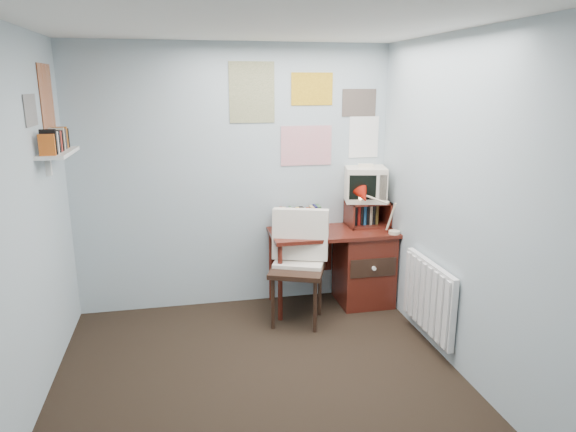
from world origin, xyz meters
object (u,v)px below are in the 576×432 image
object	(u,v)px
wall_shelf	(58,153)
tv_riser	(367,213)
desk_chair	(297,270)
radiator	(429,297)
desk_lamp	(395,214)
desk	(358,264)
crt_tv	(365,182)

from	to	relation	value
wall_shelf	tv_riser	bearing A→B (deg)	10.32
desk_chair	radiator	size ratio (longest dim) A/B	1.25
desk_lamp	radiator	size ratio (longest dim) A/B	0.48
desk	tv_riser	world-z (taller)	tv_riser
desk	wall_shelf	xyz separation A→B (m)	(-2.57, -0.38, 1.21)
tv_riser	desk_chair	bearing A→B (deg)	-152.78
desk_chair	desk_lamp	world-z (taller)	desk_lamp
tv_riser	crt_tv	bearing A→B (deg)	145.10
wall_shelf	radiator	bearing A→B (deg)	-10.89
desk_chair	desk	bearing A→B (deg)	45.93
crt_tv	radiator	bearing A→B (deg)	-66.91
tv_riser	wall_shelf	distance (m)	2.83
desk	radiator	bearing A→B (deg)	-72.76
desk	tv_riser	xyz separation A→B (m)	(0.12, 0.11, 0.48)
desk_lamp	crt_tv	xyz separation A→B (m)	(-0.18, 0.35, 0.24)
desk	desk_lamp	xyz separation A→B (m)	(0.27, -0.22, 0.55)
desk_lamp	tv_riser	xyz separation A→B (m)	(-0.15, 0.33, -0.07)
tv_riser	wall_shelf	size ratio (longest dim) A/B	0.65
crt_tv	wall_shelf	size ratio (longest dim) A/B	0.62
desk_chair	wall_shelf	world-z (taller)	wall_shelf
desk	crt_tv	size ratio (longest dim) A/B	3.11
desk_lamp	crt_tv	world-z (taller)	crt_tv
desk	tv_riser	size ratio (longest dim) A/B	3.00
crt_tv	wall_shelf	xyz separation A→B (m)	(-2.66, -0.51, 0.43)
desk_chair	crt_tv	bearing A→B (deg)	51.27
desk	wall_shelf	bearing A→B (deg)	-171.60
radiator	tv_riser	bearing A→B (deg)	99.28
desk_chair	desk_lamp	distance (m)	1.06
crt_tv	radiator	xyz separation A→B (m)	(0.20, -1.06, -0.77)
tv_riser	desk_lamp	bearing A→B (deg)	-65.50
desk	desk_lamp	distance (m)	0.65
crt_tv	radiator	size ratio (longest dim) A/B	0.48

